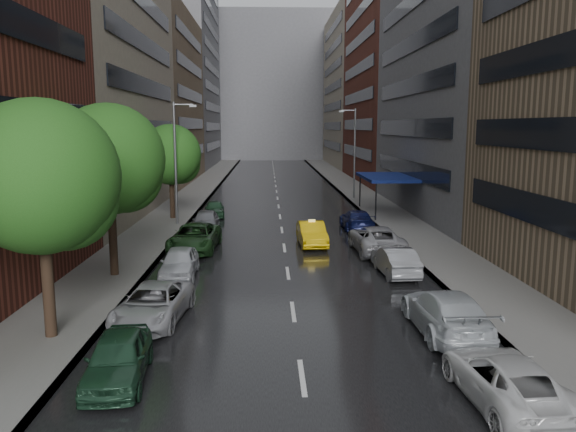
{
  "coord_description": "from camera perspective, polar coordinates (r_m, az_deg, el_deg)",
  "views": [
    {
      "loc": [
        -0.99,
        -11.71,
        7.41
      ],
      "look_at": [
        0.0,
        15.7,
        3.0
      ],
      "focal_mm": 35.0,
      "sensor_mm": 36.0,
      "label": 1
    }
  ],
  "objects": [
    {
      "name": "buildings_right",
      "position": [
        70.67,
        11.42,
        15.15
      ],
      "size": [
        8.05,
        109.1,
        36.0
      ],
      "color": "#937A5B",
      "rests_on": "ground"
    },
    {
      "name": "building_far",
      "position": [
        130.0,
        -1.67,
        12.92
      ],
      "size": [
        40.0,
        14.0,
        32.0
      ],
      "primitive_type": "cube",
      "color": "slate",
      "rests_on": "ground"
    },
    {
      "name": "parked_cars_left",
      "position": [
        31.12,
        -10.18,
        -3.39
      ],
      "size": [
        2.93,
        34.4,
        1.59
      ],
      "color": "#1C3F2A",
      "rests_on": "ground"
    },
    {
      "name": "parked_cars_right",
      "position": [
        28.23,
        11.11,
        -4.69
      ],
      "size": [
        2.8,
        30.62,
        1.59
      ],
      "color": "silver",
      "rests_on": "ground"
    },
    {
      "name": "sidewalk_right",
      "position": [
        62.94,
        7.09,
        2.37
      ],
      "size": [
        4.0,
        140.0,
        0.15
      ],
      "primitive_type": "cube",
      "color": "gray",
      "rests_on": "ground"
    },
    {
      "name": "buildings_left",
      "position": [
        72.39,
        -13.73,
        15.69
      ],
      "size": [
        8.0,
        108.0,
        38.0
      ],
      "color": "maroon",
      "rests_on": "ground"
    },
    {
      "name": "awning",
      "position": [
        47.96,
        9.97,
        3.88
      ],
      "size": [
        4.0,
        8.0,
        3.12
      ],
      "color": "navy",
      "rests_on": "sidewalk_right"
    },
    {
      "name": "sidewalk_left",
      "position": [
        62.66,
        -9.4,
        2.29
      ],
      "size": [
        4.0,
        140.0,
        0.15
      ],
      "primitive_type": "cube",
      "color": "gray",
      "rests_on": "ground"
    },
    {
      "name": "tree_mid",
      "position": [
        28.33,
        -17.73,
        5.5
      ],
      "size": [
        5.34,
        5.34,
        8.51
      ],
      "color": "#382619",
      "rests_on": "ground"
    },
    {
      "name": "road",
      "position": [
        62.16,
        -1.14,
        2.29
      ],
      "size": [
        14.0,
        140.0,
        0.01
      ],
      "primitive_type": "cube",
      "color": "black",
      "rests_on": "ground"
    },
    {
      "name": "taxi",
      "position": [
        35.16,
        2.42,
        -1.81
      ],
      "size": [
        1.8,
        4.57,
        1.48
      ],
      "primitive_type": "imported",
      "rotation": [
        0.0,
        0.0,
        0.05
      ],
      "color": "gold",
      "rests_on": "ground"
    },
    {
      "name": "street_lamp_left",
      "position": [
        42.33,
        -11.27,
        5.54
      ],
      "size": [
        1.74,
        0.22,
        9.0
      ],
      "color": "gray",
      "rests_on": "sidewalk_left"
    },
    {
      "name": "street_lamp_right",
      "position": [
        57.43,
        6.7,
        6.55
      ],
      "size": [
        1.74,
        0.22,
        9.0
      ],
      "color": "gray",
      "rests_on": "sidewalk_right"
    },
    {
      "name": "tree_far",
      "position": [
        45.23,
        -11.82,
        6.12
      ],
      "size": [
        4.75,
        4.75,
        7.58
      ],
      "color": "#382619",
      "rests_on": "ground"
    },
    {
      "name": "tree_near",
      "position": [
        20.55,
        -23.85,
        3.63
      ],
      "size": [
        5.24,
        5.24,
        8.36
      ],
      "color": "#382619",
      "rests_on": "ground"
    }
  ]
}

